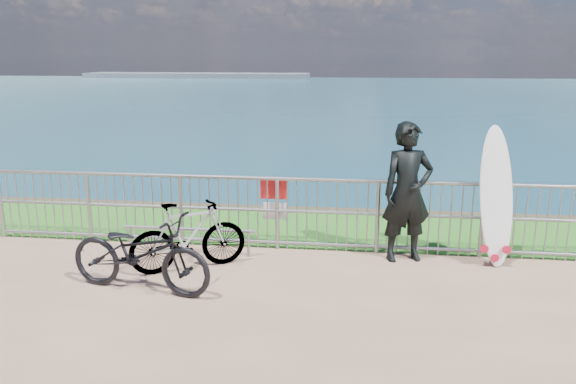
# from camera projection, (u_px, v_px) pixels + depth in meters

# --- Properties ---
(grass_strip) EXTENTS (120.00, 120.00, 0.00)m
(grass_strip) POSITION_uv_depth(u_px,v_px,m) (315.00, 227.00, 9.61)
(grass_strip) COLOR #24671C
(grass_strip) RESTS_ON ground
(seascape) EXTENTS (260.00, 260.00, 5.00)m
(seascape) POSITION_uv_depth(u_px,v_px,m) (198.00, 78.00, 155.24)
(seascape) COLOR brown
(seascape) RESTS_ON ground
(railing) EXTENTS (10.06, 0.10, 1.13)m
(railing) POSITION_uv_depth(u_px,v_px,m) (311.00, 213.00, 8.41)
(railing) COLOR gray
(railing) RESTS_ON ground
(surfer) EXTENTS (0.84, 0.67, 2.00)m
(surfer) POSITION_uv_depth(u_px,v_px,m) (407.00, 193.00, 7.93)
(surfer) COLOR black
(surfer) RESTS_ON ground
(surfboard) EXTENTS (0.64, 0.60, 1.97)m
(surfboard) POSITION_uv_depth(u_px,v_px,m) (496.00, 202.00, 7.80)
(surfboard) COLOR white
(surfboard) RESTS_ON ground
(bicycle_near) EXTENTS (2.01, 1.00, 1.01)m
(bicycle_near) POSITION_uv_depth(u_px,v_px,m) (140.00, 253.00, 6.97)
(bicycle_near) COLOR black
(bicycle_near) RESTS_ON ground
(bicycle_far) EXTENTS (1.63, 1.21, 0.97)m
(bicycle_far) POSITION_uv_depth(u_px,v_px,m) (188.00, 236.00, 7.67)
(bicycle_far) COLOR black
(bicycle_far) RESTS_ON ground
(bike_rack) EXTENTS (2.00, 0.05, 0.41)m
(bike_rack) POSITION_uv_depth(u_px,v_px,m) (188.00, 232.00, 8.29)
(bike_rack) COLOR gray
(bike_rack) RESTS_ON ground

